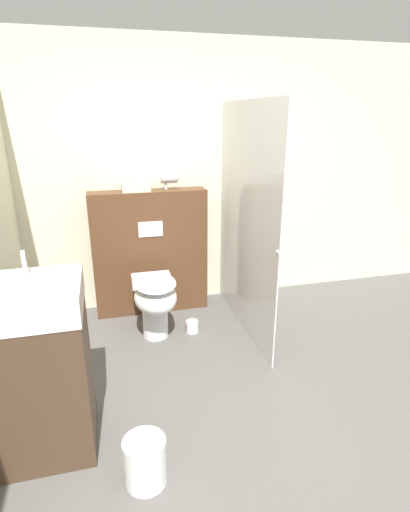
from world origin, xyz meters
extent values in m
plane|color=#565451|center=(0.00, 0.00, 0.00)|extent=(12.00, 12.00, 0.00)
cube|color=beige|center=(0.00, 2.23, 1.25)|extent=(8.00, 0.06, 2.50)
cube|color=#51331E|center=(-0.28, 2.03, 0.59)|extent=(1.07, 0.21, 1.18)
cube|color=white|center=(-0.28, 1.92, 0.85)|extent=(0.22, 0.01, 0.14)
cube|color=silver|center=(0.47, 1.50, 0.97)|extent=(0.01, 1.40, 1.94)
sphere|color=#B2B2B7|center=(0.47, 0.83, 0.93)|extent=(0.04, 0.04, 0.04)
cylinder|color=white|center=(-0.32, 1.51, 0.19)|extent=(0.22, 0.22, 0.39)
ellipsoid|color=white|center=(-0.32, 1.42, 0.41)|extent=(0.35, 0.49, 0.24)
ellipsoid|color=white|center=(-0.32, 1.42, 0.54)|extent=(0.34, 0.48, 0.02)
cube|color=white|center=(-0.32, 1.70, 0.45)|extent=(0.34, 0.11, 0.12)
cube|color=#473323|center=(-1.11, 0.45, 0.43)|extent=(0.56, 0.50, 0.86)
cube|color=white|center=(-1.11, 0.45, 0.94)|extent=(0.57, 0.51, 0.16)
cylinder|color=silver|center=(-1.11, 0.58, 1.09)|extent=(0.02, 0.02, 0.14)
cylinder|color=#B7B7BC|center=(-0.08, 2.05, 1.29)|extent=(0.15, 0.09, 0.09)
cone|color=#B7B7BC|center=(0.01, 2.05, 1.29)|extent=(0.03, 0.08, 0.08)
cylinder|color=#B7B7BC|center=(-0.11, 2.05, 1.23)|extent=(0.03, 0.03, 0.09)
cube|color=beige|center=(-0.38, 2.02, 1.22)|extent=(0.25, 0.15, 0.08)
cylinder|color=white|center=(0.00, 1.49, 0.05)|extent=(0.11, 0.11, 0.11)
cylinder|color=silver|center=(-0.58, 0.04, 0.13)|extent=(0.22, 0.22, 0.25)
cylinder|color=silver|center=(-0.58, 0.04, 0.26)|extent=(0.22, 0.22, 0.01)
camera|label=1|loc=(-0.67, -1.58, 1.83)|focal=28.00mm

